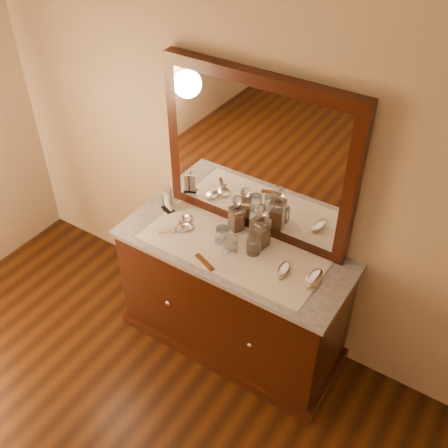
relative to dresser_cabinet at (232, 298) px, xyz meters
The scene contains 18 objects.
dresser_cabinet is the anchor object (origin of this frame).
dresser_plinth 0.37m from the dresser_cabinet, ahead, with size 1.46×0.59×0.08m, color black.
knob_left 0.42m from the dresser_cabinet, 136.47° to the right, with size 0.04×0.04×0.04m, color silver.
knob_right 0.42m from the dresser_cabinet, 43.53° to the right, with size 0.04×0.04×0.04m, color silver.
marble_top 0.42m from the dresser_cabinet, ahead, with size 1.44×0.59×0.03m, color silver.
mirror_frame 0.97m from the dresser_cabinet, 90.00° to the left, with size 1.20×0.08×1.00m, color black.
mirror_glass 0.96m from the dresser_cabinet, 90.00° to the left, with size 1.06×0.01×0.86m, color white.
lace_runner 0.44m from the dresser_cabinet, 90.00° to the right, with size 1.10×0.45×0.00m, color white.
pin_dish 0.46m from the dresser_cabinet, behind, with size 0.08×0.08×0.01m, color silver.
comb 0.50m from the dresser_cabinet, 108.12° to the right, with size 0.16×0.03×0.01m, color brown.
napkin_rack 0.75m from the dresser_cabinet, behind, with size 0.11×0.09×0.14m.
decanter_left 0.57m from the dresser_cabinet, 115.87° to the left, with size 0.10×0.10×0.25m.
decanter_right 0.58m from the dresser_cabinet, 39.62° to the left, with size 0.11×0.11×0.30m.
brush_near 0.58m from the dresser_cabinet, ahead, with size 0.08×0.15×0.04m.
brush_far 0.70m from the dresser_cabinet, ahead, with size 0.08×0.17×0.05m.
hand_mirror_outer 0.60m from the dresser_cabinet, behind, with size 0.09×0.21×0.02m.
hand_mirror_inner 0.58m from the dresser_cabinet, behind, with size 0.19×0.20×0.02m.
tumblers 0.49m from the dresser_cabinet, ahead, with size 0.29×0.14×0.10m.
Camera 1 is at (1.23, -0.04, 2.95)m, focal length 42.55 mm.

